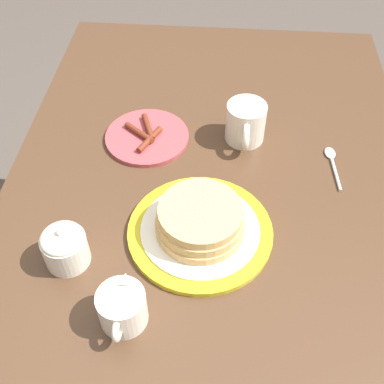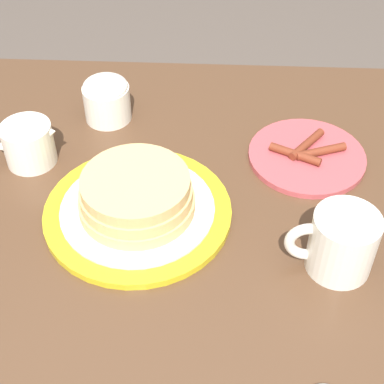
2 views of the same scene
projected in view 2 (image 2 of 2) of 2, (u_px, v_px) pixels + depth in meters
The scene contains 6 objects.
dining_table at pixel (156, 268), 0.96m from camera, with size 1.52×0.89×0.74m.
pancake_plate at pixel (137, 201), 0.87m from camera, with size 0.28×0.28×0.07m.
side_plate_bacon at pixel (307, 156), 0.98m from camera, with size 0.20×0.20×0.02m.
coffee_mug at pixel (340, 242), 0.79m from camera, with size 0.12×0.09×0.09m.
creamer_pitcher at pixel (29, 143), 0.96m from camera, with size 0.12×0.08×0.08m.
sugar_bowl at pixel (107, 98), 1.04m from camera, with size 0.08×0.08×0.09m.
Camera 2 is at (-0.09, 0.60, 1.38)m, focal length 55.00 mm.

